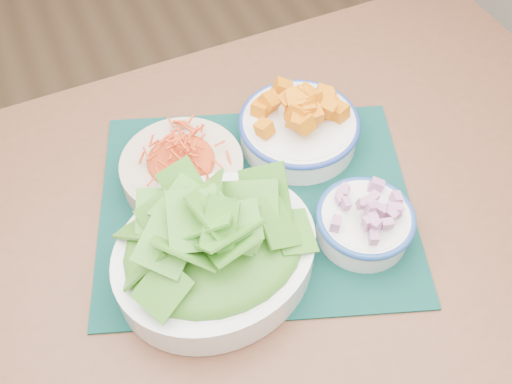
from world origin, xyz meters
The scene contains 7 objects.
ground centered at (0.00, 0.00, 0.00)m, with size 4.00×4.00×0.00m, color #916946.
table centered at (0.27, -0.30, 0.66)m, with size 1.29×0.86×0.75m.
placemat centered at (0.26, -0.26, 0.75)m, with size 0.49×0.40×0.00m, color black.
carrot_bowl centered at (0.17, -0.16, 0.79)m, with size 0.23×0.23×0.07m.
squash_bowl centered at (0.38, -0.16, 0.80)m, with size 0.23×0.23×0.10m.
lettuce_bowl centered at (0.16, -0.34, 0.82)m, with size 0.33×0.29×0.14m.
onion_bowl centered at (0.38, -0.37, 0.79)m, with size 0.18×0.18×0.08m.
Camera 1 is at (0.05, -0.73, 1.49)m, focal length 40.00 mm.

